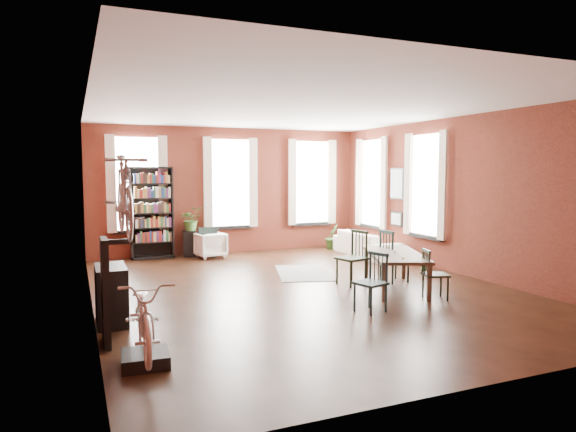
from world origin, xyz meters
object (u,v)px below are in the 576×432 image
dining_table (395,271)px  cream_sofa (367,240)px  bookshelf (152,213)px  bike_trainer (145,359)px  dining_chair_d (394,256)px  dining_chair_a (370,283)px  white_armchair (210,244)px  bicycle_floor (144,280)px  plant_stand (190,243)px  console_table (111,295)px  dining_chair_b (351,258)px  dining_chair_c (435,274)px

dining_table → cream_sofa: bearing=88.4°
bookshelf → bike_trainer: 7.12m
dining_table → bike_trainer: 5.00m
dining_chair_d → bookshelf: 5.92m
dining_chair_a → white_armchair: size_ratio=1.31×
bike_trainer → white_armchair: bearing=70.1°
bicycle_floor → plant_stand: bearing=77.4°
bike_trainer → plant_stand: plant_stand is taller
bookshelf → white_armchair: 1.57m
cream_sofa → plant_stand: bearing=67.2°
console_table → bike_trainer: bearing=-82.8°
white_armchair → console_table: console_table is taller
white_armchair → cream_sofa: (3.63, -1.30, 0.07)m
dining_table → dining_chair_d: 0.65m
dining_chair_a → dining_chair_d: bearing=120.6°
dining_chair_b → bike_trainer: dining_chair_b is taller
dining_chair_c → bookshelf: 6.95m
dining_chair_d → bicycle_floor: bicycle_floor is taller
dining_chair_b → bookshelf: (-2.98, 4.37, 0.60)m
bookshelf → dining_table: bearing=-54.7°
bicycle_floor → dining_chair_a: bearing=17.5°
dining_chair_b → cream_sofa: dining_chair_b is taller
dining_chair_d → bookshelf: bookshelf is taller
white_armchair → bicycle_floor: size_ratio=0.42×
dining_chair_b → plant_stand: (-2.08, 4.37, -0.18)m
dining_chair_b → white_armchair: bearing=-171.0°
cream_sofa → bike_trainer: (-6.01, -5.27, -0.33)m
dining_chair_c → bike_trainer: 4.92m
dining_chair_d → dining_chair_a: bearing=132.4°
white_armchair → bike_trainer: bearing=62.0°
bike_trainer → cream_sofa: bearing=41.3°
white_armchair → console_table: (-2.60, -4.80, 0.07)m
bookshelf → white_armchair: size_ratio=3.29×
dining_chair_d → console_table: (-5.15, -0.76, -0.09)m
dining_table → dining_chair_c: 0.89m
dining_chair_b → dining_chair_c: (0.74, -1.46, -0.09)m
white_armchair → dining_table: bearing=107.6°
dining_table → console_table: size_ratio=2.38×
dining_chair_b → cream_sofa: size_ratio=0.48×
dining_chair_b → dining_chair_a: bearing=-34.5°
dining_chair_a → bike_trainer: 3.52m
bookshelf → plant_stand: bookshelf is taller
white_armchair → bike_trainer: (-2.37, -6.57, -0.26)m
dining_chair_d → cream_sofa: dining_chair_d is taller
cream_sofa → bike_trainer: bearing=131.3°
white_armchair → cream_sofa: 3.86m
dining_chair_b → console_table: size_ratio=1.25×
dining_table → dining_chair_a: dining_chair_a is taller
bookshelf → console_table: bearing=-103.8°
white_armchair → bookshelf: bearing=-24.9°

